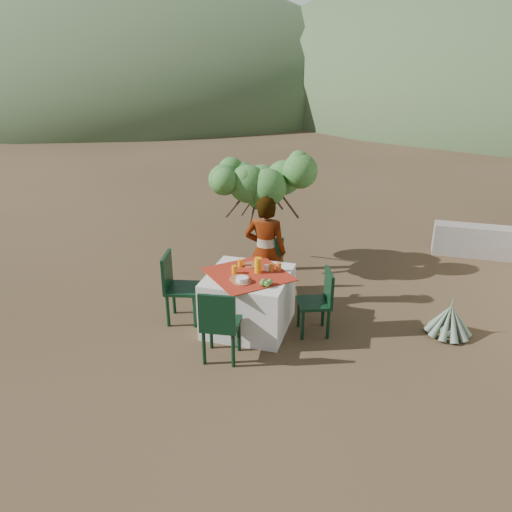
{
  "coord_description": "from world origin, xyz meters",
  "views": [
    {
      "loc": [
        1.55,
        -5.54,
        3.37
      ],
      "look_at": [
        -0.13,
        0.34,
        0.84
      ],
      "focal_mm": 35.0,
      "sensor_mm": 36.0,
      "label": 1
    }
  ],
  "objects": [
    {
      "name": "ground",
      "position": [
        0.0,
        0.0,
        0.0
      ],
      "size": [
        160.0,
        160.0,
        0.0
      ],
      "primitive_type": "plane",
      "color": "#362918",
      "rests_on": "ground"
    },
    {
      "name": "table",
      "position": [
        -0.12,
        -0.06,
        0.38
      ],
      "size": [
        1.3,
        1.3,
        0.76
      ],
      "color": "white",
      "rests_on": "ground"
    },
    {
      "name": "chair_far",
      "position": [
        -0.11,
        1.02,
        0.46
      ],
      "size": [
        0.46,
        0.46,
        0.83
      ],
      "rotation": [
        0.0,
        0.0,
        0.23
      ],
      "color": "black",
      "rests_on": "ground"
    },
    {
      "name": "chair_near",
      "position": [
        -0.21,
        -0.9,
        0.51
      ],
      "size": [
        0.47,
        0.47,
        0.91
      ],
      "rotation": [
        0.0,
        0.0,
        3.26
      ],
      "color": "black",
      "rests_on": "ground"
    },
    {
      "name": "chair_left",
      "position": [
        -1.08,
        -0.15,
        0.53
      ],
      "size": [
        0.52,
        0.52,
        0.95
      ],
      "rotation": [
        0.0,
        0.0,
        1.78
      ],
      "color": "black",
      "rests_on": "ground"
    },
    {
      "name": "chair_right",
      "position": [
        0.79,
        0.05,
        0.48
      ],
      "size": [
        0.51,
        0.51,
        0.86
      ],
      "rotation": [
        0.0,
        0.0,
        5.07
      ],
      "color": "black",
      "rests_on": "ground"
    },
    {
      "name": "person",
      "position": [
        -0.08,
        0.62,
        0.8
      ],
      "size": [
        0.61,
        0.42,
        1.6
      ],
      "primitive_type": "imported",
      "rotation": [
        0.0,
        0.0,
        3.21
      ],
      "color": "#8C6651",
      "rests_on": "ground"
    },
    {
      "name": "shrub_tree",
      "position": [
        -0.38,
        1.81,
        1.37
      ],
      "size": [
        1.48,
        1.45,
        1.74
      ],
      "color": "#483224",
      "rests_on": "ground"
    },
    {
      "name": "agave",
      "position": [
        2.39,
        0.45,
        0.21
      ],
      "size": [
        0.58,
        0.56,
        0.61
      ],
      "rotation": [
        0.0,
        0.0,
        -0.02
      ],
      "color": "slate",
      "rests_on": "ground"
    },
    {
      "name": "stone_wall",
      "position": [
        3.6,
        3.4,
        0.28
      ],
      "size": [
        2.6,
        0.35,
        0.55
      ],
      "primitive_type": "cube",
      "color": "gray",
      "rests_on": "ground"
    },
    {
      "name": "hill_near_left",
      "position": [
        -18.0,
        30.0,
        0.0
      ],
      "size": [
        40.0,
        40.0,
        16.0
      ],
      "primitive_type": "ellipsoid",
      "color": "#37552F",
      "rests_on": "ground"
    },
    {
      "name": "hill_far_center",
      "position": [
        -4.0,
        52.0,
        0.0
      ],
      "size": [
        60.0,
        60.0,
        24.0
      ],
      "primitive_type": "ellipsoid",
      "color": "slate",
      "rests_on": "ground"
    },
    {
      "name": "plate_far",
      "position": [
        -0.15,
        0.21,
        0.77
      ],
      "size": [
        0.22,
        0.22,
        0.01
      ],
      "primitive_type": "cylinder",
      "color": "brown",
      "rests_on": "table"
    },
    {
      "name": "plate_near",
      "position": [
        -0.18,
        -0.24,
        0.77
      ],
      "size": [
        0.25,
        0.25,
        0.01
      ],
      "primitive_type": "cylinder",
      "color": "brown",
      "rests_on": "table"
    },
    {
      "name": "glass_far",
      "position": [
        -0.29,
        0.13,
        0.81
      ],
      "size": [
        0.06,
        0.06,
        0.1
      ],
      "primitive_type": "cylinder",
      "color": "orange",
      "rests_on": "table"
    },
    {
      "name": "glass_near",
      "position": [
        -0.29,
        -0.1,
        0.81
      ],
      "size": [
        0.06,
        0.06,
        0.1
      ],
      "primitive_type": "cylinder",
      "color": "orange",
      "rests_on": "table"
    },
    {
      "name": "juice_pitcher",
      "position": [
        -0.01,
        0.02,
        0.86
      ],
      "size": [
        0.09,
        0.09,
        0.2
      ],
      "primitive_type": "cylinder",
      "color": "orange",
      "rests_on": "table"
    },
    {
      "name": "bowl_plate",
      "position": [
        -0.12,
        -0.32,
        0.77
      ],
      "size": [
        0.23,
        0.23,
        0.01
      ],
      "primitive_type": "cylinder",
      "color": "brown",
      "rests_on": "table"
    },
    {
      "name": "white_bowl",
      "position": [
        -0.12,
        -0.32,
        0.8
      ],
      "size": [
        0.15,
        0.15,
        0.05
      ],
      "primitive_type": "cylinder",
      "color": "white",
      "rests_on": "bowl_plate"
    },
    {
      "name": "jar_left",
      "position": [
        0.14,
        0.11,
        0.81
      ],
      "size": [
        0.06,
        0.06,
        0.09
      ],
      "primitive_type": "cylinder",
      "color": "orange",
      "rests_on": "table"
    },
    {
      "name": "jar_right",
      "position": [
        0.23,
        0.16,
        0.81
      ],
      "size": [
        0.06,
        0.06,
        0.1
      ],
      "primitive_type": "cylinder",
      "color": "orange",
      "rests_on": "table"
    },
    {
      "name": "napkin_holder",
      "position": [
        0.08,
        0.1,
        0.8
      ],
      "size": [
        0.07,
        0.04,
        0.08
      ],
      "primitive_type": "cube",
      "rotation": [
        0.0,
        0.0,
        -0.12
      ],
      "color": "white",
      "rests_on": "table"
    },
    {
      "name": "fruit_cluster",
      "position": [
        0.18,
        -0.32,
        0.8
      ],
      "size": [
        0.15,
        0.14,
        0.07
      ],
      "color": "#527F2E",
      "rests_on": "table"
    }
  ]
}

